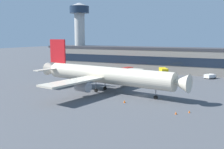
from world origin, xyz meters
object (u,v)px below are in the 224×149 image
Objects in this scene: pushback_tractor at (210,76)px; traffic_cone_0 at (176,113)px; stair_truck at (127,71)px; traffic_cone_2 at (125,101)px; airliner at (104,75)px; control_tower at (80,27)px; traffic_cone_1 at (189,112)px; baggage_tug at (112,70)px; catering_truck at (163,73)px.

traffic_cone_0 is at bearing -90.43° from pushback_tractor.
stair_truck is 8.79× the size of traffic_cone_2.
airliner reaches higher than stair_truck.
control_tower reaches higher than traffic_cone_1.
traffic_cone_2 is at bearing 173.91° from traffic_cone_1.
airliner is at bearing 150.64° from traffic_cone_0.
pushback_tractor is (73.84, -14.78, -21.39)m from control_tower.
traffic_cone_0 is (43.97, -55.77, -0.78)m from baggage_tug.
traffic_cone_2 is (-17.01, 1.81, 0.09)m from traffic_cone_1.
catering_truck is 1.39× the size of pushback_tractor.
control_tower is 60.13× the size of traffic_cone_0.
traffic_cone_1 is at bearing -67.59° from catering_truck.
baggage_tug is at bearing -29.57° from control_tower.
control_tower is 5.70× the size of stair_truck.
catering_truck is at bearing 112.41° from traffic_cone_1.
stair_truck reaches higher than traffic_cone_0.
control_tower is at bearing 129.23° from airliner.
airliner is 74.23× the size of traffic_cone_2.
control_tower is at bearing 130.85° from traffic_cone_2.
traffic_cone_1 is at bearing -23.00° from airliner.
traffic_cone_0 is (73.41, -72.47, -22.14)m from control_tower.
traffic_cone_0 is 15.20m from traffic_cone_2.
airliner is 89.06× the size of traffic_cone_0.
stair_truck is 11.58× the size of traffic_cone_1.
catering_truck is (56.11, -21.95, -20.15)m from control_tower.
control_tower reaches higher than traffic_cone_0.
airliner is 9.88× the size of pushback_tractor.
airliner is 8.44× the size of stair_truck.
airliner is 50.73m from pushback_tractor.
airliner is 31.69m from traffic_cone_1.
pushback_tractor is 57.70m from traffic_cone_0.
control_tower reaches higher than stair_truck.
baggage_tug is at bearing 119.81° from traffic_cone_2.
traffic_cone_0 is at bearing -44.63° from control_tower.
pushback_tractor is 7.51× the size of traffic_cone_2.
baggage_tug is (-44.40, -1.92, 0.04)m from pushback_tractor.
airliner reaches higher than baggage_tug.
stair_truck is at bearing -24.38° from baggage_tug.
stair_truck is at bearing -28.31° from control_tower.
pushback_tractor is at bearing 89.57° from traffic_cone_0.
control_tower is 40.02m from baggage_tug.
airliner reaches higher than traffic_cone_0.
baggage_tug is (-26.67, 5.25, -1.21)m from catering_truck.
catering_truck is 51.88m from traffic_cone_1.
catering_truck is at bearing -21.37° from control_tower.
traffic_cone_2 is (-14.98, -53.29, -0.69)m from pushback_tractor.
catering_truck reaches higher than stair_truck.
baggage_tug is at bearing 131.13° from traffic_cone_1.
baggage_tug is at bearing 128.26° from traffic_cone_0.
catering_truck is (9.03, 35.70, -3.04)m from airliner.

